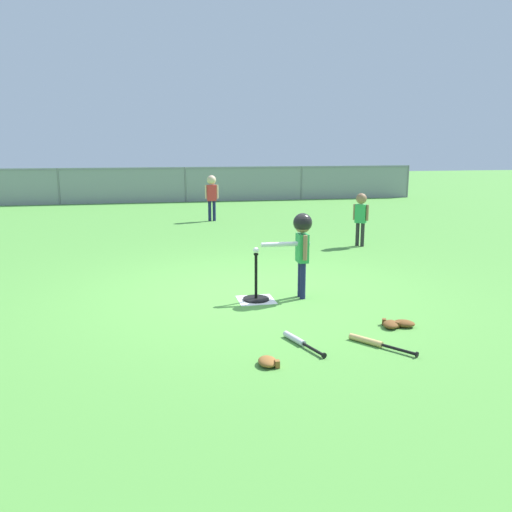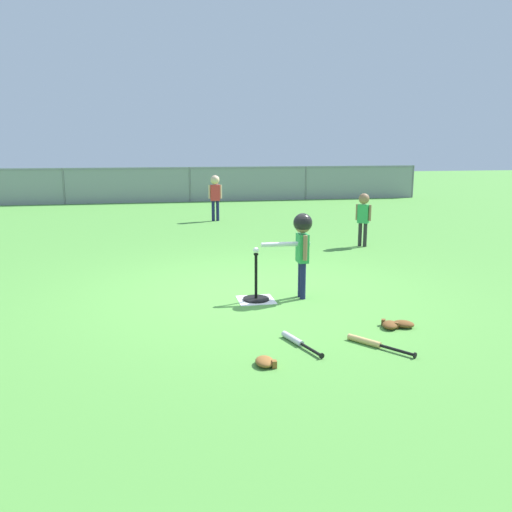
{
  "view_description": "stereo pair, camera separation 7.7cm",
  "coord_description": "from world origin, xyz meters",
  "px_view_note": "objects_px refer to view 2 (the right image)",
  "views": [
    {
      "loc": [
        -1.28,
        -6.44,
        1.85
      ],
      "look_at": [
        -0.02,
        -0.32,
        0.55
      ],
      "focal_mm": 37.33,
      "sensor_mm": 36.0,
      "label": 1
    },
    {
      "loc": [
        -1.2,
        -6.46,
        1.85
      ],
      "look_at": [
        -0.02,
        -0.32,
        0.55
      ],
      "focal_mm": 37.33,
      "sensor_mm": 36.0,
      "label": 2
    }
  ],
  "objects_px": {
    "batting_tee": "(256,293)",
    "spare_bat_wood": "(371,343)",
    "batter_child": "(302,238)",
    "fielder_deep_left": "(215,192)",
    "fielder_deep_right": "(363,213)",
    "glove_by_plate": "(390,325)",
    "spare_bat_silver": "(296,341)",
    "glove_tossed_aside": "(403,324)",
    "glove_near_bats": "(265,362)",
    "baseball_on_tee": "(256,250)"
  },
  "relations": [
    {
      "from": "batting_tee",
      "to": "spare_bat_wood",
      "type": "relative_size",
      "value": 0.97
    },
    {
      "from": "batter_child",
      "to": "fielder_deep_left",
      "type": "distance_m",
      "value": 7.03
    },
    {
      "from": "fielder_deep_right",
      "to": "glove_by_plate",
      "type": "bearing_deg",
      "value": -108.45
    },
    {
      "from": "spare_bat_silver",
      "to": "glove_tossed_aside",
      "type": "bearing_deg",
      "value": 11.67
    },
    {
      "from": "spare_bat_silver",
      "to": "batting_tee",
      "type": "bearing_deg",
      "value": 93.79
    },
    {
      "from": "spare_bat_silver",
      "to": "glove_near_bats",
      "type": "xyz_separation_m",
      "value": [
        -0.4,
        -0.44,
        0.01
      ]
    },
    {
      "from": "glove_by_plate",
      "to": "glove_tossed_aside",
      "type": "bearing_deg",
      "value": -2.2
    },
    {
      "from": "fielder_deep_right",
      "to": "glove_tossed_aside",
      "type": "xyz_separation_m",
      "value": [
        -1.3,
        -4.35,
        -0.6
      ]
    },
    {
      "from": "batter_child",
      "to": "spare_bat_silver",
      "type": "height_order",
      "value": "batter_child"
    },
    {
      "from": "fielder_deep_left",
      "to": "glove_tossed_aside",
      "type": "height_order",
      "value": "fielder_deep_left"
    },
    {
      "from": "spare_bat_silver",
      "to": "batter_child",
      "type": "bearing_deg",
      "value": 72.94
    },
    {
      "from": "baseball_on_tee",
      "to": "glove_tossed_aside",
      "type": "height_order",
      "value": "baseball_on_tee"
    },
    {
      "from": "spare_bat_wood",
      "to": "glove_near_bats",
      "type": "distance_m",
      "value": 1.1
    },
    {
      "from": "spare_bat_silver",
      "to": "glove_near_bats",
      "type": "distance_m",
      "value": 0.59
    },
    {
      "from": "spare_bat_wood",
      "to": "glove_near_bats",
      "type": "height_order",
      "value": "glove_near_bats"
    },
    {
      "from": "fielder_deep_right",
      "to": "batter_child",
      "type": "bearing_deg",
      "value": -123.61
    },
    {
      "from": "spare_bat_wood",
      "to": "glove_by_plate",
      "type": "xyz_separation_m",
      "value": [
        0.39,
        0.43,
        0.01
      ]
    },
    {
      "from": "fielder_deep_right",
      "to": "glove_near_bats",
      "type": "relative_size",
      "value": 4.38
    },
    {
      "from": "batter_child",
      "to": "glove_tossed_aside",
      "type": "xyz_separation_m",
      "value": [
        0.75,
        -1.26,
        -0.71
      ]
    },
    {
      "from": "batter_child",
      "to": "fielder_deep_left",
      "type": "bearing_deg",
      "value": 91.98
    },
    {
      "from": "batting_tee",
      "to": "glove_near_bats",
      "type": "bearing_deg",
      "value": -98.63
    },
    {
      "from": "glove_by_plate",
      "to": "baseball_on_tee",
      "type": "bearing_deg",
      "value": 132.86
    },
    {
      "from": "fielder_deep_right",
      "to": "spare_bat_silver",
      "type": "distance_m",
      "value": 5.27
    },
    {
      "from": "batter_child",
      "to": "glove_by_plate",
      "type": "relative_size",
      "value": 3.92
    },
    {
      "from": "fielder_deep_left",
      "to": "fielder_deep_right",
      "type": "bearing_deg",
      "value": -59.77
    },
    {
      "from": "fielder_deep_left",
      "to": "fielder_deep_right",
      "type": "height_order",
      "value": "fielder_deep_left"
    },
    {
      "from": "batting_tee",
      "to": "glove_by_plate",
      "type": "height_order",
      "value": "batting_tee"
    },
    {
      "from": "batter_child",
      "to": "glove_by_plate",
      "type": "height_order",
      "value": "batter_child"
    },
    {
      "from": "fielder_deep_left",
      "to": "glove_tossed_aside",
      "type": "relative_size",
      "value": 4.17
    },
    {
      "from": "spare_bat_silver",
      "to": "glove_tossed_aside",
      "type": "xyz_separation_m",
      "value": [
        1.21,
        0.25,
        0.01
      ]
    },
    {
      "from": "glove_near_bats",
      "to": "glove_tossed_aside",
      "type": "xyz_separation_m",
      "value": [
        1.61,
        0.69,
        0.0
      ]
    },
    {
      "from": "batting_tee",
      "to": "glove_tossed_aside",
      "type": "relative_size",
      "value": 2.15
    },
    {
      "from": "batter_child",
      "to": "fielder_deep_right",
      "type": "distance_m",
      "value": 3.71
    },
    {
      "from": "baseball_on_tee",
      "to": "fielder_deep_left",
      "type": "distance_m",
      "value": 7.03
    },
    {
      "from": "glove_by_plate",
      "to": "glove_near_bats",
      "type": "xyz_separation_m",
      "value": [
        -1.46,
        -0.69,
        0.0
      ]
    },
    {
      "from": "batting_tee",
      "to": "glove_near_bats",
      "type": "xyz_separation_m",
      "value": [
        -0.3,
        -1.95,
        -0.05
      ]
    },
    {
      "from": "spare_bat_silver",
      "to": "glove_near_bats",
      "type": "relative_size",
      "value": 2.81
    },
    {
      "from": "batter_child",
      "to": "glove_by_plate",
      "type": "xyz_separation_m",
      "value": [
        0.6,
        -1.25,
        -0.71
      ]
    },
    {
      "from": "glove_by_plate",
      "to": "glove_near_bats",
      "type": "distance_m",
      "value": 1.62
    },
    {
      "from": "spare_bat_wood",
      "to": "glove_by_plate",
      "type": "distance_m",
      "value": 0.58
    },
    {
      "from": "glove_by_plate",
      "to": "glove_tossed_aside",
      "type": "xyz_separation_m",
      "value": [
        0.15,
        -0.01,
        0.0
      ]
    },
    {
      "from": "baseball_on_tee",
      "to": "glove_tossed_aside",
      "type": "relative_size",
      "value": 0.27
    },
    {
      "from": "baseball_on_tee",
      "to": "spare_bat_silver",
      "type": "bearing_deg",
      "value": -86.21
    },
    {
      "from": "batting_tee",
      "to": "glove_near_bats",
      "type": "height_order",
      "value": "batting_tee"
    },
    {
      "from": "fielder_deep_left",
      "to": "glove_near_bats",
      "type": "xyz_separation_m",
      "value": [
        -0.62,
        -8.97,
        -0.69
      ]
    },
    {
      "from": "baseball_on_tee",
      "to": "fielder_deep_right",
      "type": "bearing_deg",
      "value": 49.69
    },
    {
      "from": "baseball_on_tee",
      "to": "glove_near_bats",
      "type": "bearing_deg",
      "value": -98.63
    },
    {
      "from": "glove_near_bats",
      "to": "baseball_on_tee",
      "type": "bearing_deg",
      "value": 81.37
    },
    {
      "from": "spare_bat_silver",
      "to": "glove_near_bats",
      "type": "bearing_deg",
      "value": -132.27
    },
    {
      "from": "fielder_deep_left",
      "to": "spare_bat_silver",
      "type": "xyz_separation_m",
      "value": [
        -0.22,
        -8.53,
        -0.7
      ]
    }
  ]
}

